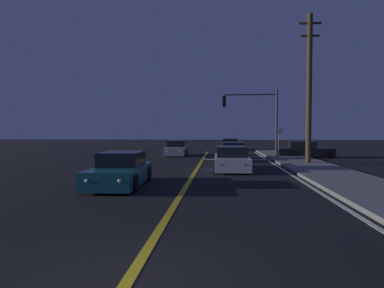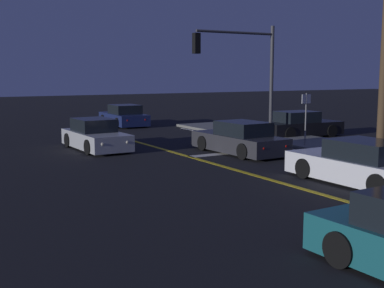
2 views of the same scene
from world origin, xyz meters
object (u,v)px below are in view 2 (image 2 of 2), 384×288
Objects in this scene: car_lead_oncoming_white at (361,165)px; street_sign_corner at (306,111)px; car_far_approaching_charcoal at (240,139)px; traffic_signal_near_right at (244,64)px; car_following_oncoming_navy at (124,117)px; car_mid_block_black at (300,126)px; car_distant_tail_silver at (95,136)px.

car_lead_oncoming_white is 7.44m from street_sign_corner.
traffic_signal_near_right is (2.00, 2.51, 3.18)m from car_far_approaching_charcoal.
car_following_oncoming_navy is 0.95× the size of car_lead_oncoming_white.
car_following_oncoming_navy is at bearing -146.65° from car_mid_block_black.
car_distant_tail_silver is 11.67m from car_lead_oncoming_white.
car_far_approaching_charcoal is 6.76m from car_mid_block_black.
car_mid_block_black is 1.85× the size of street_sign_corner.
car_far_approaching_charcoal is 12.95m from car_following_oncoming_navy.
street_sign_corner is (-2.69, -3.33, 1.06)m from car_mid_block_black.
car_far_approaching_charcoal is (4.81, -4.10, 0.00)m from car_distant_tail_silver.
car_mid_block_black is (6.04, 3.05, -0.00)m from car_far_approaching_charcoal.
car_following_oncoming_navy is 19.63m from car_lead_oncoming_white.
traffic_signal_near_right is (-4.03, -0.53, 3.18)m from car_mid_block_black.
car_distant_tail_silver is 0.92× the size of car_far_approaching_charcoal.
street_sign_corner reaches higher than car_following_oncoming_navy.
car_distant_tail_silver and car_far_approaching_charcoal have the same top height.
car_lead_oncoming_white is at bearing -89.86° from car_following_oncoming_navy.
traffic_signal_near_right reaches higher than car_following_oncoming_navy.
car_distant_tail_silver and car_mid_block_black have the same top height.
car_following_oncoming_navy is at bearing 88.08° from car_lead_oncoming_white.
car_mid_block_black is 0.98× the size of car_lead_oncoming_white.
car_following_oncoming_navy is (5.01, 8.86, 0.00)m from car_distant_tail_silver.
car_distant_tail_silver is at bearing -13.07° from traffic_signal_near_right.
traffic_signal_near_right is at bearing 75.43° from car_lead_oncoming_white.
traffic_signal_near_right reaches higher than car_distant_tail_silver.
car_distant_tail_silver is 6.32m from car_far_approaching_charcoal.
car_mid_block_black is 4.41m from street_sign_corner.
traffic_signal_near_right is 2.28× the size of street_sign_corner.
street_sign_corner is (8.16, -4.38, 1.06)m from car_distant_tail_silver.
car_far_approaching_charcoal is at bearing 86.90° from car_lead_oncoming_white.
car_distant_tail_silver is 1.75× the size of street_sign_corner.
traffic_signal_near_right reaches higher than car_mid_block_black.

